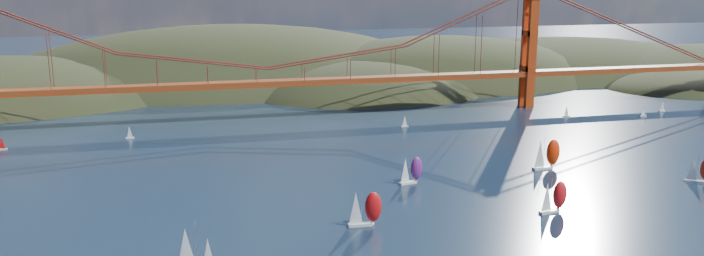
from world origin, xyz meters
name	(u,v)px	position (x,y,z in m)	size (l,w,h in m)	color
headlands	(327,101)	(44.95, 278.29, -12.46)	(725.00, 225.00, 96.00)	black
bridge	(263,44)	(-1.75, 180.00, 32.23)	(552.00, 12.00, 55.00)	brown
racer_0	(364,208)	(8.17, 49.66, 4.66)	(8.63, 3.59, 9.86)	silver
racer_1	(553,196)	(58.95, 47.38, 4.45)	(8.37, 4.25, 9.41)	silver
racer_2	(699,169)	(114.89, 60.51, 4.17)	(7.80, 5.96, 8.82)	silver
racer_3	(546,154)	(77.44, 84.45, 5.13)	(9.56, 4.18, 10.86)	white
racer_rwb	(411,170)	(30.46, 80.19, 4.22)	(7.97, 4.60, 8.93)	white
distant_boat_2	(2,143)	(-98.42, 151.25, 2.41)	(3.00, 2.00, 4.70)	silver
distant_boat_3	(130,132)	(-55.55, 158.02, 2.41)	(3.00, 2.00, 4.70)	silver
distant_boat_4	(567,111)	(126.70, 155.41, 2.41)	(3.00, 2.00, 4.70)	silver
distant_boat_5	(644,111)	(159.42, 147.67, 2.41)	(3.00, 2.00, 4.70)	silver
distant_boat_6	(662,106)	(174.33, 154.73, 2.41)	(3.00, 2.00, 4.70)	silver
distant_boat_8	(405,121)	(51.90, 152.55, 2.41)	(3.00, 2.00, 4.70)	silver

